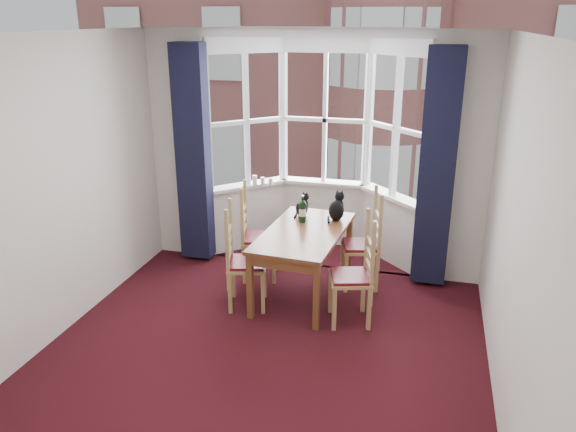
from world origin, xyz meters
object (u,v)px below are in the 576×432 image
(chair_right_near, at_px, (359,278))
(wine_bottle, at_px, (303,210))
(chair_right_far, at_px, (368,247))
(chair_left_far, at_px, (252,239))
(candle_extra, at_px, (271,181))
(candle_short, at_px, (263,181))
(cat_left, at_px, (302,207))
(dining_table, at_px, (304,238))
(chair_left_near, at_px, (239,264))
(cat_right, at_px, (337,209))
(candle_tall, at_px, (255,180))

(chair_right_near, relative_size, wine_bottle, 2.95)
(chair_right_near, xyz_separation_m, chair_right_far, (-0.01, 0.83, 0.00))
(chair_left_far, distance_m, candle_extra, 1.02)
(chair_right_near, height_order, candle_short, candle_short)
(cat_left, bearing_deg, candle_extra, 129.99)
(cat_left, relative_size, candle_short, 2.87)
(chair_left_far, height_order, cat_left, cat_left)
(dining_table, xyz_separation_m, cat_left, (-0.13, 0.49, 0.19))
(dining_table, distance_m, chair_right_near, 0.82)
(chair_left_near, height_order, candle_extra, candle_extra)
(chair_left_far, bearing_deg, wine_bottle, -0.19)
(cat_left, xyz_separation_m, candle_extra, (-0.58, 0.70, 0.07))
(cat_left, bearing_deg, wine_bottle, -76.22)
(chair_right_far, height_order, cat_right, cat_right)
(chair_right_far, height_order, candle_tall, candle_tall)
(chair_right_near, xyz_separation_m, cat_left, (-0.80, 0.93, 0.38))
(cat_right, bearing_deg, chair_right_far, -9.07)
(wine_bottle, relative_size, candle_tall, 2.56)
(chair_left_far, bearing_deg, dining_table, -21.26)
(chair_left_near, distance_m, candle_short, 1.68)
(dining_table, height_order, candle_short, candle_short)
(chair_right_far, bearing_deg, cat_left, 172.52)
(chair_right_far, distance_m, candle_short, 1.73)
(cat_right, height_order, wine_bottle, cat_right)
(chair_left_far, height_order, candle_extra, candle_extra)
(wine_bottle, bearing_deg, chair_right_far, 9.48)
(chair_right_far, relative_size, cat_left, 3.35)
(candle_extra, bearing_deg, candle_short, -168.77)
(chair_right_near, bearing_deg, chair_right_far, 90.99)
(chair_right_near, distance_m, cat_left, 1.29)
(dining_table, relative_size, chair_left_near, 1.68)
(wine_bottle, bearing_deg, chair_left_near, -126.66)
(cat_left, height_order, wine_bottle, wine_bottle)
(chair_left_near, relative_size, chair_right_near, 1.00)
(dining_table, xyz_separation_m, chair_right_near, (0.67, -0.44, -0.19))
(chair_left_near, distance_m, cat_right, 1.30)
(chair_right_far, relative_size, wine_bottle, 2.95)
(dining_table, distance_m, candle_tall, 1.48)
(dining_table, xyz_separation_m, candle_tall, (-0.92, 1.13, 0.27))
(chair_left_far, xyz_separation_m, chair_right_far, (1.33, 0.12, 0.00))
(chair_left_near, bearing_deg, chair_left_far, 96.43)
(candle_tall, bearing_deg, chair_left_near, -78.57)
(chair_left_far, bearing_deg, chair_left_near, -83.57)
(chair_left_near, xyz_separation_m, candle_extra, (-0.12, 1.62, 0.44))
(chair_left_near, height_order, cat_right, cat_right)
(cat_right, bearing_deg, wine_bottle, -152.67)
(cat_right, relative_size, wine_bottle, 1.08)
(chair_left_near, height_order, chair_right_far, same)
(chair_left_far, relative_size, cat_left, 3.35)
(cat_left, distance_m, wine_bottle, 0.23)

